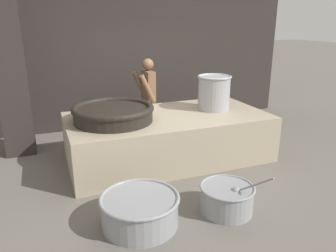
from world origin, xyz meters
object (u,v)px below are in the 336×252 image
object	(u,v)px
giant_wok_near	(113,113)
stock_pot	(214,92)
cook	(148,96)
prep_bowl_meat	(140,209)
prep_bowl_vegetables	(227,197)

from	to	relation	value
giant_wok_near	stock_pot	world-z (taller)	stock_pot
cook	prep_bowl_meat	size ratio (longest dim) A/B	1.71
stock_pot	prep_bowl_meat	world-z (taller)	stock_pot
prep_bowl_meat	cook	bearing A→B (deg)	69.88
giant_wok_near	prep_bowl_meat	world-z (taller)	giant_wok_near
prep_bowl_vegetables	prep_bowl_meat	world-z (taller)	prep_bowl_vegetables
prep_bowl_vegetables	prep_bowl_meat	size ratio (longest dim) A/B	0.86
cook	prep_bowl_meat	distance (m)	3.24
prep_bowl_meat	stock_pot	bearing A→B (deg)	42.85
stock_pot	cook	xyz separation A→B (m)	(-0.93, 1.10, -0.23)
prep_bowl_vegetables	stock_pot	bearing A→B (deg)	66.40
prep_bowl_vegetables	prep_bowl_meat	bearing A→B (deg)	173.45
stock_pot	prep_bowl_vegetables	xyz separation A→B (m)	(-0.88, -2.01, -0.94)
cook	prep_bowl_meat	xyz separation A→B (m)	(-1.09, -2.97, -0.69)
prep_bowl_vegetables	giant_wok_near	bearing A→B (deg)	118.34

